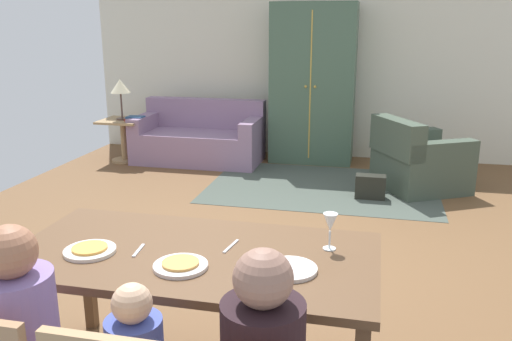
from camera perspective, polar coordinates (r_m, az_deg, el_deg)
name	(u,v)px	position (r m, az deg, el deg)	size (l,w,h in m)	color
ground_plane	(281,237)	(4.80, 2.69, -7.16)	(6.63, 6.25, 0.02)	brown
back_wall	(323,60)	(7.59, 7.21, 11.69)	(6.63, 0.10, 2.70)	beige
dining_table	(194,265)	(2.67, -6.62, -10.06)	(1.78, 0.90, 0.76)	brown
plate_near_man	(90,251)	(2.74, -17.34, -8.19)	(0.25, 0.25, 0.02)	white
pizza_near_man	(90,248)	(2.73, -17.36, -7.90)	(0.17, 0.17, 0.01)	gold
plate_near_child	(181,266)	(2.49, -8.07, -10.07)	(0.25, 0.25, 0.02)	white
pizza_near_child	(180,263)	(2.48, -8.08, -9.76)	(0.17, 0.17, 0.01)	gold
plate_near_woman	(290,269)	(2.44, 3.62, -10.47)	(0.25, 0.25, 0.02)	silver
wine_glass	(330,224)	(2.63, 7.94, -5.68)	(0.07, 0.07, 0.19)	silver
fork	(139,250)	(2.70, -12.44, -8.34)	(0.02, 0.15, 0.01)	silver
knife	(231,246)	(2.68, -2.69, -8.08)	(0.01, 0.17, 0.01)	silver
area_rug	(322,187)	(6.24, 7.08, -1.72)	(2.60, 1.80, 0.01)	#454E46
couch	(200,139)	(7.35, -6.05, 3.36)	(1.70, 0.86, 0.82)	gray
armchair	(417,162)	(6.31, 16.88, 0.89)	(1.17, 1.16, 0.82)	#414E40
armoire	(313,84)	(7.24, 6.12, 9.16)	(1.10, 0.59, 2.10)	#435F4B
side_table	(123,134)	(7.49, -14.00, 3.78)	(0.56, 0.56, 0.58)	#A28257
table_lamp	(120,88)	(7.39, -14.32, 8.58)	(0.26, 0.26, 0.54)	brown
book_lower	(134,120)	(7.32, -12.90, 5.32)	(0.22, 0.16, 0.03)	maroon
book_upper	(135,117)	(7.33, -12.77, 5.57)	(0.22, 0.16, 0.03)	#2A4E78
handbag	(370,187)	(5.89, 12.13, -1.72)	(0.32, 0.16, 0.26)	black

